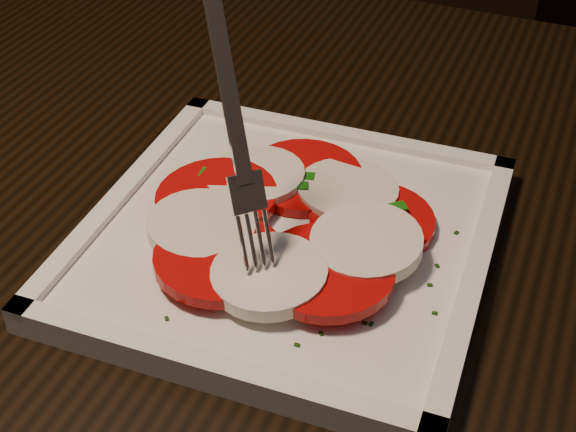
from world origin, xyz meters
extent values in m
cube|color=black|center=(-0.29, 0.28, 0.73)|extent=(1.24, 0.86, 0.04)
cylinder|color=black|center=(-0.81, 0.65, 0.35)|extent=(0.06, 0.06, 0.71)
cube|color=black|center=(-0.24, 1.03, 0.45)|extent=(0.56, 0.56, 0.04)
cylinder|color=black|center=(-0.33, 0.79, 0.21)|extent=(0.04, 0.04, 0.41)
cylinder|color=black|center=(0.00, 0.94, 0.21)|extent=(0.04, 0.04, 0.41)
cylinder|color=black|center=(-0.48, 1.12, 0.21)|extent=(0.04, 0.04, 0.41)
cylinder|color=black|center=(-0.15, 1.27, 0.21)|extent=(0.04, 0.04, 0.41)
cube|color=white|center=(-0.24, 0.22, 0.76)|extent=(0.28, 0.28, 0.01)
cylinder|color=#BF0409|center=(-0.18, 0.24, 0.77)|extent=(0.09, 0.09, 0.01)
cylinder|color=white|center=(-0.21, 0.27, 0.77)|extent=(0.08, 0.08, 0.01)
cylinder|color=#BF0409|center=(-0.25, 0.28, 0.77)|extent=(0.09, 0.09, 0.01)
cylinder|color=white|center=(-0.28, 0.26, 0.77)|extent=(0.08, 0.08, 0.01)
cylinder|color=#BF0409|center=(-0.30, 0.23, 0.77)|extent=(0.09, 0.09, 0.01)
cylinder|color=white|center=(-0.29, 0.19, 0.78)|extent=(0.08, 0.08, 0.02)
cylinder|color=#BF0409|center=(-0.27, 0.16, 0.78)|extent=(0.09, 0.09, 0.01)
cylinder|color=white|center=(-0.23, 0.16, 0.78)|extent=(0.08, 0.08, 0.01)
cylinder|color=#BF0409|center=(-0.20, 0.17, 0.78)|extent=(0.09, 0.09, 0.01)
cylinder|color=white|center=(-0.18, 0.21, 0.78)|extent=(0.08, 0.08, 0.02)
cube|color=#165F10|center=(-0.24, 0.18, 0.78)|extent=(0.03, 0.03, 0.00)
cube|color=#165F10|center=(-0.30, 0.25, 0.78)|extent=(0.04, 0.01, 0.00)
cube|color=#165F10|center=(-0.27, 0.17, 0.78)|extent=(0.04, 0.02, 0.00)
cube|color=#165F10|center=(-0.18, 0.25, 0.78)|extent=(0.04, 0.03, 0.00)
cube|color=#165F10|center=(-0.26, 0.25, 0.78)|extent=(0.05, 0.02, 0.01)
cube|color=#165F10|center=(-0.17, 0.21, 0.78)|extent=(0.04, 0.01, 0.01)
cube|color=#165F10|center=(-0.25, 0.16, 0.78)|extent=(0.04, 0.04, 0.00)
cube|color=#165F10|center=(-0.23, 0.16, 0.78)|extent=(0.01, 0.04, 0.00)
cube|color=#165F10|center=(-0.26, 0.27, 0.78)|extent=(0.04, 0.02, 0.00)
cube|color=#165F10|center=(-0.28, 0.23, 0.78)|extent=(0.04, 0.03, 0.00)
cube|color=#13370A|center=(-0.32, 0.26, 0.77)|extent=(0.00, 0.00, 0.00)
cube|color=#13370A|center=(-0.24, 0.33, 0.77)|extent=(0.00, 0.00, 0.00)
cube|color=#13370A|center=(-0.15, 0.22, 0.77)|extent=(0.00, 0.00, 0.00)
cube|color=#13370A|center=(-0.19, 0.13, 0.77)|extent=(0.00, 0.00, 0.00)
cube|color=#13370A|center=(-0.13, 0.22, 0.77)|extent=(0.00, 0.00, 0.00)
cube|color=#13370A|center=(-0.30, 0.28, 0.77)|extent=(0.00, 0.00, 0.00)
cube|color=#13370A|center=(-0.33, 0.20, 0.77)|extent=(0.00, 0.00, 0.00)
cube|color=#13370A|center=(-0.12, 0.17, 0.77)|extent=(0.00, 0.00, 0.00)
cube|color=#13370A|center=(-0.20, 0.12, 0.77)|extent=(0.00, 0.00, 0.00)
cube|color=#13370A|center=(-0.16, 0.15, 0.77)|extent=(0.00, 0.00, 0.00)
cube|color=#13370A|center=(-0.23, 0.31, 0.77)|extent=(0.00, 0.00, 0.00)
cube|color=#13370A|center=(-0.33, 0.27, 0.77)|extent=(0.00, 0.00, 0.00)
cube|color=#13370A|center=(-0.13, 0.20, 0.77)|extent=(0.00, 0.00, 0.00)
cube|color=#13370A|center=(-0.16, 0.15, 0.77)|extent=(0.00, 0.00, 0.00)
cube|color=#13370A|center=(-0.34, 0.23, 0.77)|extent=(0.00, 0.00, 0.00)
cube|color=#13370A|center=(-0.28, 0.11, 0.77)|extent=(0.00, 0.00, 0.00)
cube|color=#13370A|center=(-0.12, 0.26, 0.77)|extent=(0.00, 0.00, 0.00)
cube|color=#13370A|center=(-0.17, 0.28, 0.77)|extent=(0.00, 0.00, 0.00)
camera|label=1|loc=(-0.09, -0.20, 1.13)|focal=50.00mm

